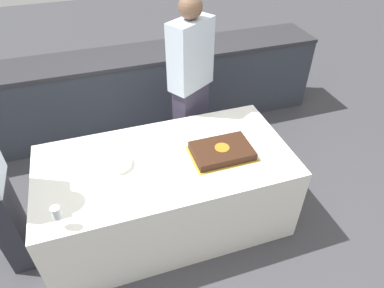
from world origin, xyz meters
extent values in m
plane|color=#424247|center=(0.00, 0.00, 0.00)|extent=(14.00, 14.00, 0.00)
cube|color=#333842|center=(0.00, 1.57, 0.44)|extent=(4.40, 0.55, 0.88)
cube|color=#2D2D33|center=(0.00, 1.57, 0.90)|extent=(4.40, 0.58, 0.04)
cube|color=white|center=(0.00, 0.00, 0.37)|extent=(1.99, 1.00, 0.74)
cube|color=gold|center=(0.44, -0.08, 0.74)|extent=(0.50, 0.35, 0.00)
cube|color=#381E11|center=(0.44, -0.08, 0.77)|extent=(0.46, 0.31, 0.06)
cylinder|color=orange|center=(0.44, -0.08, 0.80)|extent=(0.11, 0.11, 0.00)
cylinder|color=white|center=(-0.36, 0.04, 0.76)|extent=(0.22, 0.22, 0.04)
cylinder|color=white|center=(-0.78, -0.41, 0.74)|extent=(0.06, 0.06, 0.00)
cylinder|color=white|center=(-0.78, -0.41, 0.78)|extent=(0.01, 0.01, 0.08)
cylinder|color=white|center=(-0.78, -0.41, 0.87)|extent=(0.06, 0.06, 0.09)
cylinder|color=white|center=(0.40, 0.24, 0.74)|extent=(0.18, 0.18, 0.00)
cube|color=#383347|center=(0.44, 0.72, 0.46)|extent=(0.38, 0.32, 0.92)
cube|color=silver|center=(0.44, 0.72, 1.23)|extent=(0.46, 0.39, 0.62)
sphere|color=brown|center=(0.44, 0.72, 1.63)|extent=(0.20, 0.20, 0.20)
cube|color=#282833|center=(-1.22, 0.00, 0.42)|extent=(0.16, 0.29, 0.84)
camera|label=1|loc=(-0.41, -1.95, 2.51)|focal=32.00mm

